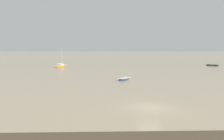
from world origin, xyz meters
TOP-DOWN VIEW (x-y plane):
  - ground_plane at (0.00, 0.00)m, footprint 800.00×800.00m
  - sailboat_moored_0 at (-19.88, 50.76)m, footprint 3.63×6.18m
  - rowboat_moored_0 at (33.66, 53.98)m, footprint 4.28×3.97m
  - rowboat_moored_1 at (-1.03, 20.75)m, footprint 3.03×3.93m

SIDE VIEW (x-z plane):
  - ground_plane at x=0.00m, z-range 0.00..0.00m
  - rowboat_moored_1 at x=-1.03m, z-range -0.14..0.46m
  - rowboat_moored_0 at x=33.66m, z-range -0.16..0.53m
  - sailboat_moored_0 at x=-19.88m, z-range -3.02..3.60m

